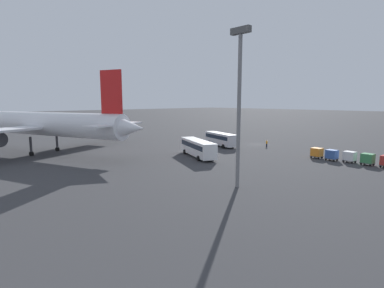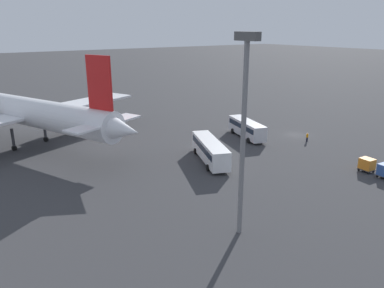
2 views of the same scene
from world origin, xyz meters
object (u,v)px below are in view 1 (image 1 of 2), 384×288
object	(u,v)px
cargo_cart_blue	(332,154)
airplane	(38,124)
cargo_cart_green	(368,159)
shuttle_bus_far	(198,147)
cargo_cart_orange	(317,152)
cargo_cart_white	(350,156)
shuttle_bus_near	(220,138)
worker_person	(267,143)

from	to	relation	value
cargo_cart_blue	airplane	bearing A→B (deg)	39.16
airplane	cargo_cart_green	distance (m)	65.46
shuttle_bus_far	cargo_cart_orange	size ratio (longest dim) A/B	6.03
airplane	cargo_cart_white	distance (m)	63.10
shuttle_bus_far	cargo_cart_green	xyz separation A→B (m)	(-25.99, -16.45, -0.83)
cargo_cart_blue	cargo_cart_orange	world-z (taller)	same
shuttle_bus_near	worker_person	world-z (taller)	shuttle_bus_near
cargo_cart_green	cargo_cart_orange	size ratio (longest dim) A/B	1.00
shuttle_bus_near	cargo_cart_blue	world-z (taller)	shuttle_bus_near
shuttle_bus_near	shuttle_bus_far	world-z (taller)	shuttle_bus_far
cargo_cart_blue	cargo_cart_orange	xyz separation A→B (m)	(2.99, -0.23, 0.00)
shuttle_bus_near	cargo_cart_white	world-z (taller)	shuttle_bus_near
shuttle_bus_near	cargo_cart_blue	size ratio (longest dim) A/B	5.36
cargo_cart_blue	cargo_cart_white	bearing A→B (deg)	-169.41
cargo_cart_orange	cargo_cart_white	bearing A→B (deg)	-176.82
worker_person	cargo_cart_orange	bearing A→B (deg)	160.52
shuttle_bus_near	cargo_cart_green	distance (m)	32.67
airplane	cargo_cart_orange	world-z (taller)	airplane
airplane	cargo_cart_green	bearing A→B (deg)	-165.52
worker_person	cargo_cart_orange	size ratio (longest dim) A/B	0.81
cargo_cart_blue	cargo_cart_orange	size ratio (longest dim) A/B	1.00
shuttle_bus_near	cargo_cart_white	size ratio (longest dim) A/B	5.36
cargo_cart_green	cargo_cart_blue	bearing A→B (deg)	5.02
cargo_cart_orange	cargo_cart_green	bearing A→B (deg)	-178.09
worker_person	airplane	bearing A→B (deg)	56.55
shuttle_bus_far	cargo_cart_green	size ratio (longest dim) A/B	6.03
airplane	worker_person	size ratio (longest dim) A/B	30.59
shuttle_bus_near	cargo_cart_white	xyz separation A→B (m)	(-29.59, -2.33, -0.78)
shuttle_bus_far	cargo_cart_green	distance (m)	30.77
cargo_cart_white	worker_person	bearing A→B (deg)	-13.32
cargo_cart_white	airplane	bearing A→B (deg)	37.83
airplane	shuttle_bus_near	distance (m)	41.67
worker_person	cargo_cart_green	size ratio (longest dim) A/B	0.81
airplane	cargo_cart_blue	bearing A→B (deg)	-162.57
cargo_cart_white	cargo_cart_blue	bearing A→B (deg)	10.59
shuttle_bus_far	cargo_cart_blue	distance (m)	25.59
airplane	cargo_cart_blue	size ratio (longest dim) A/B	24.88
shuttle_bus_far	cargo_cart_white	distance (m)	28.31
shuttle_bus_far	cargo_cart_blue	bearing A→B (deg)	-119.38
shuttle_bus_far	cargo_cart_green	world-z (taller)	shuttle_bus_far
shuttle_bus_far	cargo_cart_white	bearing A→B (deg)	-122.26
shuttle_bus_near	cargo_cart_orange	distance (m)	23.71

